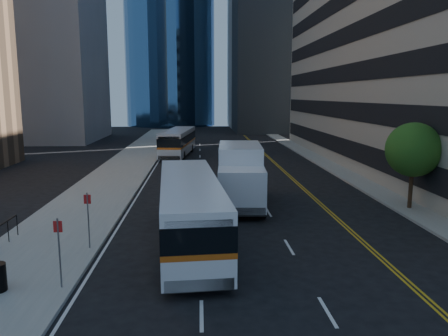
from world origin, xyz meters
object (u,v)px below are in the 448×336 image
bus_rear (178,142)px  box_truck (240,174)px  street_tree (413,150)px  bus_front (190,208)px

bus_rear → box_truck: box_truck is taller
bus_rear → box_truck: size_ratio=1.48×
street_tree → bus_front: bearing=-158.3°
street_tree → bus_rear: bearing=121.1°
street_tree → box_truck: size_ratio=0.65×
street_tree → box_truck: street_tree is taller
bus_front → bus_rear: size_ratio=1.03×
bus_front → box_truck: 7.64m
bus_rear → street_tree: bearing=-52.3°
bus_front → box_truck: bearing=62.6°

